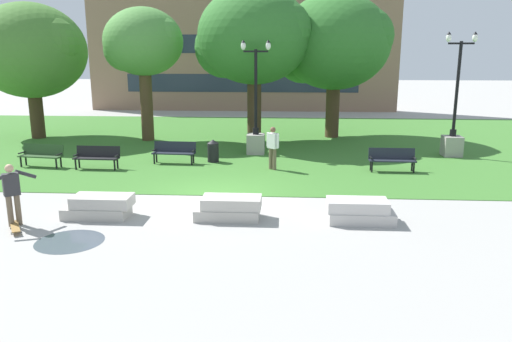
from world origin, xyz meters
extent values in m
plane|color=#A3A09B|center=(0.00, 0.00, 0.00)|extent=(140.00, 140.00, 0.00)
cube|color=#3D752D|center=(0.00, 10.00, 0.01)|extent=(40.00, 20.00, 0.02)
cube|color=#B2ADA3|center=(-3.10, -2.32, 0.16)|extent=(1.80, 0.90, 0.32)
cube|color=#BBB6AB|center=(-2.91, -2.32, 0.48)|extent=(1.66, 0.83, 0.32)
cube|color=#B2ADA3|center=(0.63, -2.23, 0.16)|extent=(1.80, 0.90, 0.32)
cube|color=#BBB6AB|center=(0.76, -2.23, 0.48)|extent=(1.66, 0.83, 0.32)
cube|color=#BCB7B2|center=(4.37, -2.28, 0.16)|extent=(1.80, 0.90, 0.32)
cube|color=beige|center=(4.25, -2.28, 0.48)|extent=(1.66, 0.83, 0.32)
cylinder|color=brown|center=(-4.96, -3.10, 0.43)|extent=(0.15, 0.15, 0.86)
cylinder|color=brown|center=(-5.12, -3.23, 0.43)|extent=(0.15, 0.15, 0.86)
cube|color=#2D2D30|center=(-5.04, -3.17, 1.16)|extent=(0.46, 0.44, 0.60)
cylinder|color=#2D2D30|center=(-4.84, -2.76, 1.34)|extent=(0.49, 0.41, 0.32)
sphere|color=tan|center=(-5.04, -3.17, 1.60)|extent=(0.22, 0.22, 0.22)
cube|color=olive|center=(-4.84, -3.56, 0.09)|extent=(0.60, 0.78, 0.02)
cube|color=olive|center=(-4.60, -3.94, 0.11)|extent=(0.23, 0.21, 0.06)
cube|color=olive|center=(-5.08, -3.18, 0.11)|extent=(0.23, 0.21, 0.06)
cylinder|color=silver|center=(-4.63, -3.68, 0.03)|extent=(0.06, 0.06, 0.06)
cylinder|color=silver|center=(-4.81, -3.80, 0.03)|extent=(0.06, 0.06, 0.06)
cylinder|color=silver|center=(-4.86, -3.31, 0.03)|extent=(0.06, 0.06, 0.06)
cylinder|color=silver|center=(-5.05, -3.43, 0.03)|extent=(0.06, 0.06, 0.06)
cylinder|color=#47515B|center=(-3.08, -4.22, 0.00)|extent=(1.69, 1.69, 0.01)
cube|color=#1E232D|center=(-2.44, 4.65, 0.46)|extent=(1.82, 0.53, 0.05)
cube|color=#1E232D|center=(-2.43, 4.90, 0.69)|extent=(1.80, 0.21, 0.46)
cube|color=black|center=(-3.28, 4.70, 0.58)|extent=(0.08, 0.40, 0.04)
cube|color=black|center=(-1.60, 4.61, 0.58)|extent=(0.08, 0.40, 0.04)
cylinder|color=black|center=(-3.25, 4.54, 0.23)|extent=(0.07, 0.07, 0.41)
cylinder|color=black|center=(-1.65, 4.45, 0.23)|extent=(0.07, 0.07, 0.41)
cylinder|color=black|center=(-3.23, 4.86, 0.23)|extent=(0.07, 0.07, 0.41)
cylinder|color=black|center=(-1.64, 4.77, 0.23)|extent=(0.07, 0.07, 0.41)
cube|color=#284723|center=(-7.71, 3.68, 0.46)|extent=(1.84, 0.68, 0.05)
cube|color=#284723|center=(-7.68, 3.93, 0.69)|extent=(1.80, 0.37, 0.46)
cube|color=black|center=(-8.55, 3.79, 0.58)|extent=(0.11, 0.40, 0.04)
cube|color=black|center=(-6.88, 3.56, 0.58)|extent=(0.11, 0.40, 0.04)
cylinder|color=black|center=(-8.53, 3.63, 0.23)|extent=(0.07, 0.07, 0.41)
cylinder|color=black|center=(-6.94, 3.41, 0.23)|extent=(0.07, 0.07, 0.41)
cylinder|color=black|center=(-8.48, 3.95, 0.23)|extent=(0.07, 0.07, 0.41)
cylinder|color=black|center=(-6.90, 3.73, 0.23)|extent=(0.07, 0.07, 0.41)
cube|color=#1E232D|center=(6.41, 3.74, 0.46)|extent=(1.81, 0.47, 0.05)
cube|color=#1E232D|center=(6.42, 3.99, 0.69)|extent=(1.80, 0.15, 0.46)
cube|color=black|center=(5.57, 3.75, 0.58)|extent=(0.07, 0.40, 0.04)
cube|color=black|center=(7.25, 3.72, 0.58)|extent=(0.07, 0.40, 0.04)
cylinder|color=black|center=(5.61, 3.59, 0.23)|extent=(0.07, 0.07, 0.41)
cylinder|color=black|center=(7.21, 3.57, 0.23)|extent=(0.07, 0.07, 0.41)
cylinder|color=black|center=(5.62, 3.91, 0.23)|extent=(0.07, 0.07, 0.41)
cylinder|color=black|center=(7.22, 3.89, 0.23)|extent=(0.07, 0.07, 0.41)
cube|color=black|center=(-5.30, 3.45, 0.46)|extent=(1.81, 0.49, 0.05)
cube|color=black|center=(-5.29, 3.70, 0.69)|extent=(1.80, 0.18, 0.46)
cube|color=black|center=(-6.14, 3.47, 0.58)|extent=(0.07, 0.40, 0.04)
cube|color=black|center=(-4.46, 3.42, 0.58)|extent=(0.07, 0.40, 0.04)
cylinder|color=black|center=(-6.10, 3.31, 0.23)|extent=(0.07, 0.07, 0.41)
cylinder|color=black|center=(-4.50, 3.26, 0.23)|extent=(0.07, 0.07, 0.41)
cylinder|color=black|center=(-6.09, 3.63, 0.23)|extent=(0.07, 0.07, 0.41)
cylinder|color=black|center=(-4.49, 3.58, 0.23)|extent=(0.07, 0.07, 0.41)
cube|color=gray|center=(9.70, 7.02, 0.47)|extent=(0.80, 0.80, 0.90)
cylinder|color=black|center=(9.70, 7.02, 1.07)|extent=(0.28, 0.28, 0.30)
cylinder|color=black|center=(9.70, 7.02, 2.98)|extent=(0.14, 0.14, 4.13)
cube|color=black|center=(9.70, 7.02, 4.95)|extent=(1.10, 0.08, 0.08)
ellipsoid|color=white|center=(9.15, 7.02, 5.19)|extent=(0.22, 0.22, 0.36)
cone|color=black|center=(9.15, 7.02, 5.38)|extent=(0.20, 0.20, 0.13)
ellipsoid|color=white|center=(10.25, 7.02, 5.19)|extent=(0.22, 0.22, 0.36)
cone|color=black|center=(10.25, 7.02, 5.38)|extent=(0.20, 0.20, 0.13)
cube|color=gray|center=(0.86, 6.99, 0.47)|extent=(0.80, 0.80, 0.90)
cylinder|color=black|center=(0.86, 6.99, 1.07)|extent=(0.28, 0.28, 0.30)
cylinder|color=black|center=(0.86, 6.99, 2.82)|extent=(0.14, 0.14, 3.80)
cube|color=black|center=(0.86, 6.99, 4.62)|extent=(1.10, 0.08, 0.08)
ellipsoid|color=white|center=(0.31, 6.99, 4.86)|extent=(0.22, 0.22, 0.36)
cone|color=black|center=(0.31, 6.99, 5.05)|extent=(0.20, 0.20, 0.13)
ellipsoid|color=white|center=(1.41, 6.99, 4.86)|extent=(0.22, 0.22, 0.36)
cone|color=black|center=(1.41, 6.99, 5.05)|extent=(0.20, 0.20, 0.13)
cylinder|color=#42301E|center=(-11.27, 10.60, 1.54)|extent=(0.73, 0.73, 3.04)
ellipsoid|color=#42752D|center=(-11.27, 10.60, 4.66)|extent=(5.80, 5.80, 4.93)
sphere|color=#42752D|center=(-12.87, 11.18, 4.08)|extent=(3.19, 3.19, 3.19)
sphere|color=#42752D|center=(-9.82, 10.02, 4.95)|extent=(2.90, 2.90, 2.90)
cylinder|color=#42301E|center=(0.58, 10.23, 1.92)|extent=(0.72, 0.72, 3.80)
ellipsoid|color=#2D6B28|center=(0.58, 10.23, 5.38)|extent=(5.68, 5.68, 4.83)
sphere|color=#2D6B28|center=(-0.99, 10.80, 4.81)|extent=(3.13, 3.13, 3.13)
sphere|color=#2D6B28|center=(2.00, 9.67, 5.67)|extent=(2.84, 2.84, 2.84)
cylinder|color=#42301E|center=(4.75, 11.89, 1.75)|extent=(0.74, 0.74, 3.46)
ellipsoid|color=#2D6B28|center=(4.75, 11.89, 5.11)|extent=(5.90, 5.90, 5.02)
sphere|color=#2D6B28|center=(3.13, 12.48, 4.52)|extent=(3.25, 3.25, 3.25)
sphere|color=#2D6B28|center=(6.23, 11.30, 5.40)|extent=(2.95, 2.95, 2.95)
cylinder|color=#4C3823|center=(-5.09, 10.26, 2.01)|extent=(0.64, 0.64, 3.97)
ellipsoid|color=#4C893D|center=(-5.09, 10.26, 5.11)|extent=(4.04, 4.04, 3.43)
sphere|color=#4C893D|center=(-6.20, 10.66, 4.70)|extent=(2.22, 2.22, 2.22)
sphere|color=#4C893D|center=(-4.08, 9.85, 5.31)|extent=(2.02, 2.02, 2.02)
cylinder|color=black|center=(-0.84, 5.11, 0.42)|extent=(0.48, 0.48, 0.80)
cone|color=black|center=(-0.84, 5.11, 0.90)|extent=(0.49, 0.49, 0.16)
cylinder|color=brown|center=(1.65, 3.92, 0.45)|extent=(0.15, 0.15, 0.86)
cylinder|color=brown|center=(1.81, 3.79, 0.45)|extent=(0.15, 0.15, 0.86)
cube|color=white|center=(1.73, 3.86, 1.18)|extent=(0.46, 0.44, 0.60)
cylinder|color=white|center=(1.53, 4.02, 1.20)|extent=(0.14, 0.14, 0.55)
cylinder|color=white|center=(1.93, 3.69, 1.20)|extent=(0.14, 0.14, 0.55)
sphere|color=brown|center=(1.73, 3.86, 1.62)|extent=(0.22, 0.22, 0.22)
cube|color=#8E6B56|center=(-1.33, 24.50, 4.98)|extent=(24.32, 1.00, 9.95)
cube|color=#232D3D|center=(-1.33, 23.98, 2.20)|extent=(18.24, 0.03, 1.40)
cube|color=#232D3D|center=(-1.33, 23.98, 5.20)|extent=(18.24, 0.03, 1.40)
camera|label=1|loc=(2.29, -15.56, 4.60)|focal=35.00mm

